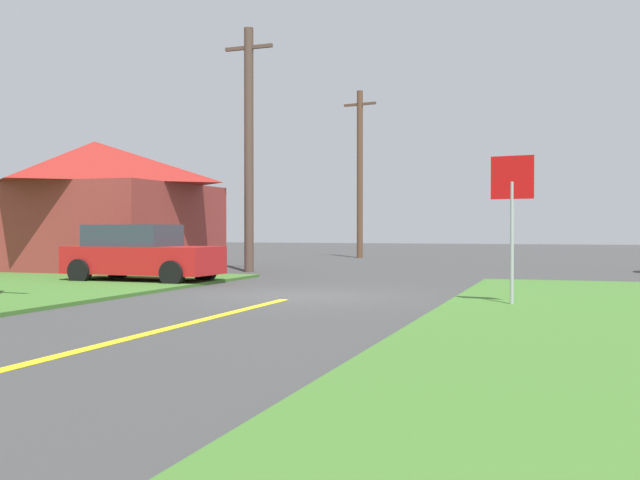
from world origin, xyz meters
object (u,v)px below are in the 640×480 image
(stop_sign, at_px, (512,200))
(utility_pole_mid, at_px, (249,147))
(utility_pole_far, at_px, (360,172))
(parked_car_near_building, at_px, (140,254))
(barn, at_px, (95,206))

(stop_sign, height_order, utility_pole_mid, utility_pole_mid)
(utility_pole_mid, relative_size, utility_pole_far, 0.98)
(parked_car_near_building, relative_size, utility_pole_far, 0.51)
(utility_pole_mid, distance_m, barn, 6.08)
(stop_sign, relative_size, barn, 0.39)
(utility_pole_far, bearing_deg, utility_pole_mid, -91.33)
(stop_sign, height_order, barn, barn)
(parked_car_near_building, height_order, utility_pole_mid, utility_pole_mid)
(utility_pole_mid, distance_m, utility_pole_far, 13.70)
(stop_sign, bearing_deg, barn, -18.89)
(utility_pole_far, distance_m, barn, 15.81)
(barn, bearing_deg, stop_sign, -30.20)
(stop_sign, relative_size, utility_pole_mid, 0.34)
(barn, bearing_deg, parked_car_near_building, -45.91)
(stop_sign, height_order, utility_pole_far, utility_pole_far)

